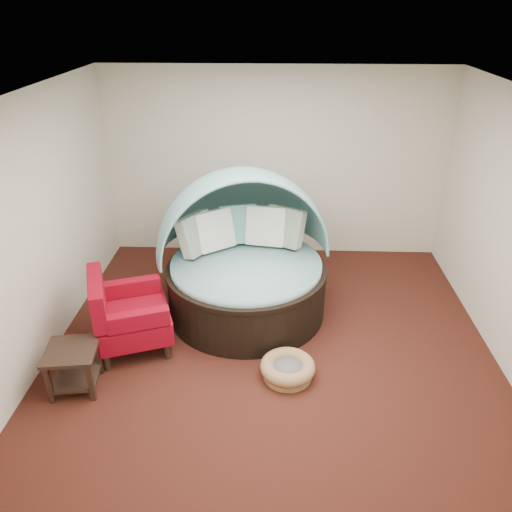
{
  "coord_description": "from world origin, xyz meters",
  "views": [
    {
      "loc": [
        0.01,
        -4.66,
        3.58
      ],
      "look_at": [
        -0.21,
        0.6,
        0.86
      ],
      "focal_mm": 35.0,
      "sensor_mm": 36.0,
      "label": 1
    }
  ],
  "objects_px": {
    "red_armchair": "(126,315)",
    "side_table": "(73,363)",
    "canopy_daybed": "(244,249)",
    "pet_basket": "(288,368)"
  },
  "relations": [
    {
      "from": "red_armchair",
      "to": "side_table",
      "type": "relative_size",
      "value": 1.86
    },
    {
      "from": "canopy_daybed",
      "to": "pet_basket",
      "type": "bearing_deg",
      "value": -82.17
    },
    {
      "from": "red_armchair",
      "to": "canopy_daybed",
      "type": "bearing_deg",
      "value": 15.52
    },
    {
      "from": "side_table",
      "to": "canopy_daybed",
      "type": "bearing_deg",
      "value": 44.21
    },
    {
      "from": "red_armchair",
      "to": "side_table",
      "type": "distance_m",
      "value": 0.79
    },
    {
      "from": "canopy_daybed",
      "to": "pet_basket",
      "type": "height_order",
      "value": "canopy_daybed"
    },
    {
      "from": "red_armchair",
      "to": "pet_basket",
      "type": "bearing_deg",
      "value": -33.46
    },
    {
      "from": "canopy_daybed",
      "to": "side_table",
      "type": "distance_m",
      "value": 2.35
    },
    {
      "from": "canopy_daybed",
      "to": "red_armchair",
      "type": "relative_size",
      "value": 2.32
    },
    {
      "from": "red_armchair",
      "to": "side_table",
      "type": "bearing_deg",
      "value": -137.99
    }
  ]
}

